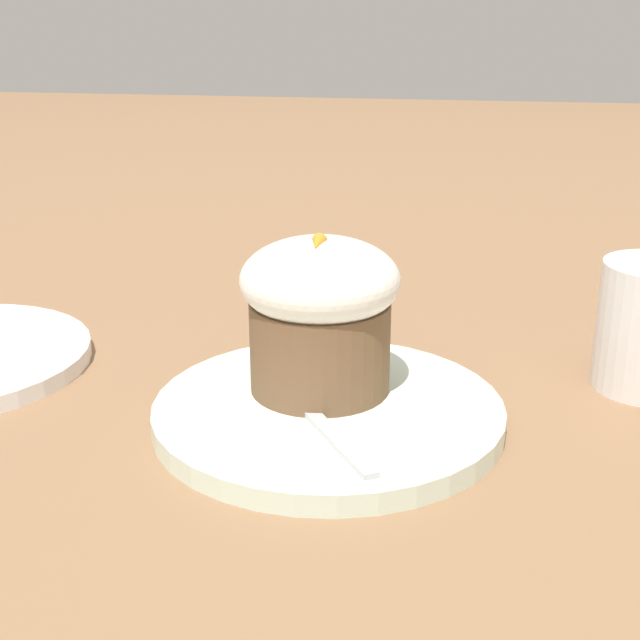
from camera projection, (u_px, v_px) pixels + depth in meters
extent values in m
plane|color=#846042|center=(328.00, 423.00, 0.61)|extent=(4.00, 4.00, 0.00)
cylinder|color=silver|center=(328.00, 413.00, 0.60)|extent=(0.24, 0.24, 0.01)
cylinder|color=brown|center=(320.00, 346.00, 0.61)|extent=(0.10, 0.10, 0.06)
ellipsoid|color=white|center=(320.00, 280.00, 0.60)|extent=(0.11, 0.11, 0.06)
cone|color=orange|center=(317.00, 245.00, 0.58)|extent=(0.02, 0.01, 0.01)
sphere|color=green|center=(320.00, 240.00, 0.59)|extent=(0.01, 0.01, 0.01)
cube|color=#B7B7BC|center=(336.00, 439.00, 0.55)|extent=(0.09, 0.06, 0.00)
ellipsoid|color=#B7B7BC|center=(297.00, 397.00, 0.60)|extent=(0.06, 0.05, 0.01)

